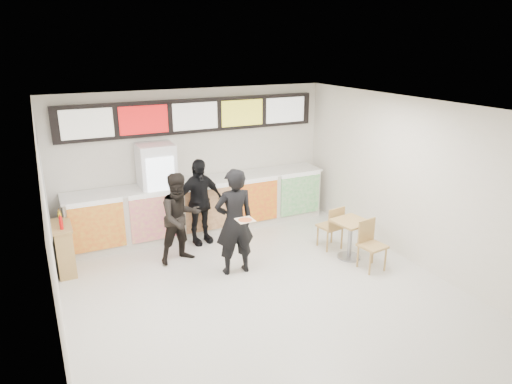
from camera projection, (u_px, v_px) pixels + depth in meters
floor at (269, 299)px, 7.27m from camera, size 7.00×7.00×0.00m
ceiling at (271, 110)px, 6.34m from camera, size 7.00×7.00×0.00m
wall_back at (195, 159)px, 9.80m from camera, size 6.00×0.00×6.00m
wall_left at (52, 248)px, 5.57m from camera, size 0.00×7.00×7.00m
wall_right at (421, 185)px, 8.04m from camera, size 0.00×7.00×7.00m
service_counter at (203, 206)px, 9.74m from camera, size 5.56×0.77×1.14m
menu_board at (194, 116)px, 9.43m from camera, size 5.50×0.14×0.70m
drinks_fridge at (158, 192)px, 9.24m from camera, size 0.70×0.67×2.00m
mirror_panel at (43, 178)px, 7.59m from camera, size 0.01×2.00×1.50m
customer_main at (234, 222)px, 7.85m from camera, size 0.72×0.50×1.91m
customer_left at (180, 218)px, 8.30m from camera, size 0.92×0.78×1.70m
customer_mid at (199, 202)px, 9.07m from camera, size 1.08×0.58×1.75m
pizza_slice at (245, 220)px, 7.40m from camera, size 0.36×0.36×0.02m
cafe_table at (350, 232)px, 8.52m from camera, size 0.68×1.57×0.89m
condiment_ledge at (64, 248)px, 8.02m from camera, size 0.32×0.79×1.06m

